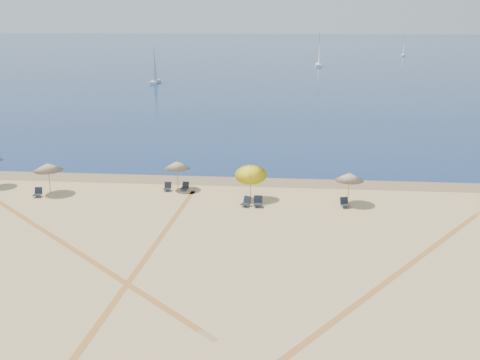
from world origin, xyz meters
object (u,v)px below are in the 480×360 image
at_px(chair_1, 38,193).
at_px(sailboat_2, 155,72).
at_px(chair_6, 345,203).
at_px(umbrella_4, 349,177).
at_px(umbrella_1, 48,167).
at_px(sailboat_1, 404,50).
at_px(umbrella_2, 177,165).
at_px(chair_4, 246,202).
at_px(umbrella_3, 251,172).
at_px(chair_3, 185,187).
at_px(sailboat_0, 319,56).
at_px(chair_2, 168,187).
at_px(chair_5, 258,202).

distance_m(chair_1, sailboat_2, 71.22).
bearing_deg(chair_6, umbrella_4, 50.26).
bearing_deg(umbrella_1, sailboat_1, 69.76).
xyz_separation_m(umbrella_2, chair_4, (5.58, -3.41, -1.64)).
bearing_deg(umbrella_3, chair_3, 162.53).
relative_size(chair_1, sailboat_0, 0.08).
bearing_deg(sailboat_1, chair_6, -94.54).
bearing_deg(umbrella_2, chair_3, -22.98).
relative_size(chair_2, sailboat_1, 0.09).
relative_size(chair_2, chair_5, 0.87).
relative_size(umbrella_4, chair_5, 3.12).
bearing_deg(chair_4, chair_5, 27.27).
distance_m(umbrella_2, umbrella_4, 12.96).
height_order(chair_4, sailboat_2, sailboat_2).
xyz_separation_m(umbrella_2, chair_5, (6.41, -3.38, -1.62)).
height_order(chair_4, chair_6, chair_4).
xyz_separation_m(umbrella_1, sailboat_1, (57.11, 154.90, 0.09)).
xyz_separation_m(umbrella_3, sailboat_2, (-24.21, 69.86, 0.02)).
distance_m(umbrella_1, umbrella_2, 9.61).
height_order(chair_2, sailboat_0, sailboat_0).
xyz_separation_m(chair_5, sailboat_0, (10.09, 113.63, 2.28)).
bearing_deg(chair_5, chair_1, 174.56).
relative_size(chair_3, sailboat_2, 0.10).
height_order(chair_3, chair_5, chair_5).
height_order(umbrella_2, sailboat_0, sailboat_0).
bearing_deg(chair_5, sailboat_1, 72.12).
xyz_separation_m(umbrella_3, chair_2, (-6.48, 1.42, -1.80)).
bearing_deg(umbrella_2, chair_1, -164.79).
relative_size(umbrella_4, chair_1, 3.38).
distance_m(umbrella_4, sailboat_2, 76.78).
bearing_deg(chair_3, chair_1, -156.35).
bearing_deg(chair_4, umbrella_2, 173.43).
relative_size(umbrella_3, chair_5, 3.75).
bearing_deg(chair_4, umbrella_1, -161.34).
height_order(sailboat_1, sailboat_2, sailboat_1).
bearing_deg(sailboat_0, umbrella_1, -103.67).
bearing_deg(chair_6, chair_4, 164.89).
bearing_deg(umbrella_4, umbrella_2, 170.34).
height_order(umbrella_1, chair_6, umbrella_1).
bearing_deg(sailboat_0, umbrella_4, -92.53).
distance_m(chair_2, sailboat_0, 112.07).
xyz_separation_m(umbrella_2, umbrella_4, (12.77, -2.17, 0.04)).
xyz_separation_m(chair_1, chair_6, (22.44, -0.28, -0.00)).
xyz_separation_m(sailboat_0, sailboat_1, (31.17, 42.87, -0.49)).
xyz_separation_m(umbrella_1, chair_2, (8.73, 1.32, -1.74)).
distance_m(umbrella_4, chair_4, 7.49).
distance_m(umbrella_2, sailboat_1, 160.37).
xyz_separation_m(chair_6, sailboat_1, (35.21, 156.11, 1.82)).
distance_m(chair_4, chair_5, 0.83).
height_order(umbrella_1, chair_2, umbrella_1).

